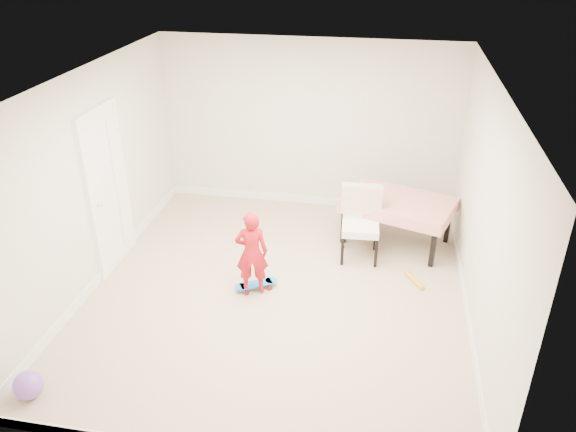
% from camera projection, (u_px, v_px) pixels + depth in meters
% --- Properties ---
extents(ground, '(5.00, 5.00, 0.00)m').
position_uv_depth(ground, '(277.00, 291.00, 6.90)').
color(ground, tan).
rests_on(ground, ground).
extents(ceiling, '(4.50, 5.00, 0.04)m').
position_uv_depth(ceiling, '(275.00, 82.00, 5.70)').
color(ceiling, silver).
rests_on(ceiling, wall_back).
extents(wall_back, '(4.50, 0.04, 2.60)m').
position_uv_depth(wall_back, '(309.00, 126.00, 8.45)').
color(wall_back, beige).
rests_on(wall_back, ground).
extents(wall_front, '(4.50, 0.04, 2.60)m').
position_uv_depth(wall_front, '(209.00, 339.00, 4.13)').
color(wall_front, beige).
rests_on(wall_front, ground).
extents(wall_left, '(0.04, 5.00, 2.60)m').
position_uv_depth(wall_left, '(92.00, 181.00, 6.65)').
color(wall_left, beige).
rests_on(wall_left, ground).
extents(wall_right, '(0.04, 5.00, 2.60)m').
position_uv_depth(wall_right, '(482.00, 212.00, 5.94)').
color(wall_right, beige).
rests_on(wall_right, ground).
extents(door, '(0.11, 0.94, 2.11)m').
position_uv_depth(door, '(108.00, 192.00, 7.03)').
color(door, white).
rests_on(door, ground).
extents(baseboard_back, '(4.50, 0.02, 0.12)m').
position_uv_depth(baseboard_back, '(307.00, 199.00, 9.04)').
color(baseboard_back, white).
rests_on(baseboard_back, ground).
extents(baseboard_left, '(0.02, 5.00, 0.12)m').
position_uv_depth(baseboard_left, '(107.00, 269.00, 7.22)').
color(baseboard_left, white).
rests_on(baseboard_left, ground).
extents(baseboard_right, '(0.02, 5.00, 0.12)m').
position_uv_depth(baseboard_right, '(466.00, 307.00, 6.51)').
color(baseboard_right, white).
rests_on(baseboard_right, ground).
extents(dining_table, '(1.67, 1.34, 0.67)m').
position_uv_depth(dining_table, '(396.00, 221.00, 7.80)').
color(dining_table, '#B91B09').
rests_on(dining_table, ground).
extents(dining_chair, '(0.57, 0.65, 0.98)m').
position_uv_depth(dining_chair, '(360.00, 225.00, 7.37)').
color(dining_chair, white).
rests_on(dining_chair, ground).
extents(skateboard, '(0.56, 0.44, 0.08)m').
position_uv_depth(skateboard, '(256.00, 286.00, 6.92)').
color(skateboard, blue).
rests_on(skateboard, ground).
extents(child, '(0.44, 0.33, 1.07)m').
position_uv_depth(child, '(252.00, 255.00, 6.63)').
color(child, red).
rests_on(child, ground).
extents(balloon, '(0.28, 0.28, 0.28)m').
position_uv_depth(balloon, '(28.00, 385.00, 5.30)').
color(balloon, '#8751C4').
rests_on(balloon, ground).
extents(foam_toy, '(0.25, 0.38, 0.06)m').
position_uv_depth(foam_toy, '(414.00, 280.00, 7.06)').
color(foam_toy, gold).
rests_on(foam_toy, ground).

